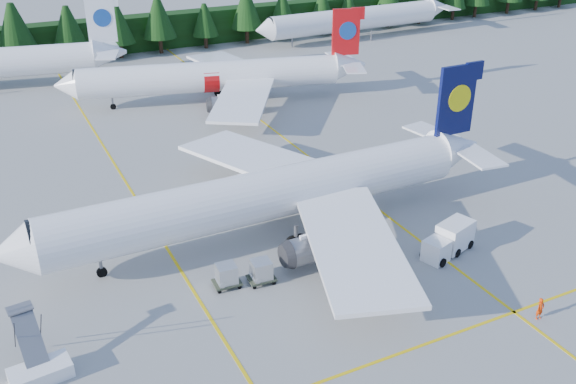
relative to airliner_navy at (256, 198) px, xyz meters
name	(u,v)px	position (x,y,z in m)	size (l,w,h in m)	color
ground	(398,290)	(6.44, -12.06, -3.83)	(320.00, 320.00, 0.00)	#A1A19C
taxi_stripe_a	(147,217)	(-7.56, 7.94, -3.82)	(0.25, 120.00, 0.01)	yellow
taxi_stripe_b	(334,176)	(12.44, 7.94, -3.82)	(0.25, 120.00, 0.01)	yellow
taxi_stripe_cross	(448,336)	(6.44, -18.06, -3.82)	(80.00, 0.25, 0.01)	yellow
treeline_hedge	(130,34)	(6.44, 69.94, -0.83)	(220.00, 4.00, 6.00)	black
airliner_navy	(256,198)	(0.00, 0.00, 0.00)	(43.78, 36.05, 12.74)	white
airliner_red	(206,77)	(8.63, 36.48, -0.22)	(40.58, 32.98, 12.01)	white
airliner_far_right	(350,19)	(45.67, 59.90, 0.00)	(41.98, 5.46, 12.20)	white
airstairs	(39,367)	(-19.22, -9.73, -3.10)	(3.92, 5.32, 3.35)	white
service_truck	(448,240)	(13.27, -9.41, -2.59)	(5.49, 3.36, 2.49)	white
uld_pair	(244,273)	(-3.73, -6.12, -2.75)	(4.80, 2.40, 1.60)	#343A2A
crew_a	(540,309)	(13.46, -19.37, -2.98)	(0.62, 0.41, 1.70)	#E93504
crew_c	(352,293)	(2.54, -11.74, -3.03)	(0.66, 0.45, 1.60)	orange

